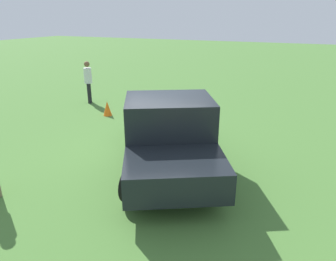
{
  "coord_description": "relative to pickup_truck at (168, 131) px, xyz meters",
  "views": [
    {
      "loc": [
        -6.73,
        -3.43,
        3.53
      ],
      "look_at": [
        -0.28,
        -0.57,
        0.9
      ],
      "focal_mm": 32.98,
      "sensor_mm": 36.0,
      "label": 1
    }
  ],
  "objects": [
    {
      "name": "person_visitor",
      "position": [
        4.12,
        5.52,
        0.08
      ],
      "size": [
        0.44,
        0.44,
        1.76
      ],
      "rotation": [
        0.0,
        0.0,
        2.1
      ],
      "color": "black",
      "rests_on": "ground_plane"
    },
    {
      "name": "ground_plane",
      "position": [
        0.39,
        0.63,
        -0.92
      ],
      "size": [
        80.0,
        80.0,
        0.0
      ],
      "primitive_type": "plane",
      "color": "#477533"
    },
    {
      "name": "pickup_truck",
      "position": [
        0.0,
        0.0,
        0.0
      ],
      "size": [
        5.38,
        4.12,
        1.79
      ],
      "rotation": [
        0.0,
        0.0,
        0.5
      ],
      "color": "black",
      "rests_on": "ground_plane"
    },
    {
      "name": "traffic_cone",
      "position": [
        2.9,
        3.78,
        -0.65
      ],
      "size": [
        0.32,
        0.32,
        0.55
      ],
      "primitive_type": "cone",
      "color": "orange",
      "rests_on": "ground_plane"
    }
  ]
}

